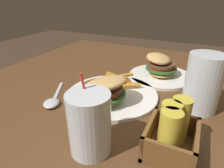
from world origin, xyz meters
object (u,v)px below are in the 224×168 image
(spoon, at_px, (52,102))
(condiment_caddy, at_px, (172,133))
(juice_glass, at_px, (90,126))
(meal_plate_near, at_px, (108,91))
(beer_glass, at_px, (203,85))
(meal_plate_far, at_px, (160,69))

(spoon, bearing_deg, condiment_caddy, 56.04)
(juice_glass, height_order, condiment_caddy, juice_glass)
(juice_glass, distance_m, spoon, 0.23)
(juice_glass, xyz_separation_m, condiment_caddy, (-0.07, 0.15, -0.02))
(meal_plate_near, relative_size, beer_glass, 1.81)
(juice_glass, distance_m, meal_plate_far, 0.44)
(meal_plate_near, bearing_deg, condiment_caddy, 58.18)
(meal_plate_far, distance_m, condiment_caddy, 0.39)
(condiment_caddy, bearing_deg, spoon, -95.64)
(meal_plate_near, distance_m, beer_glass, 0.26)
(spoon, bearing_deg, beer_glass, 84.28)
(meal_plate_far, bearing_deg, beer_glass, 40.23)
(spoon, bearing_deg, meal_plate_near, 96.27)
(meal_plate_near, relative_size, juice_glass, 1.76)
(meal_plate_near, height_order, meal_plate_far, meal_plate_near)
(beer_glass, bearing_deg, spoon, -67.39)
(beer_glass, height_order, juice_glass, juice_glass)
(beer_glass, bearing_deg, condiment_caddy, -12.64)
(beer_glass, height_order, meal_plate_far, beer_glass)
(beer_glass, xyz_separation_m, meal_plate_far, (-0.18, -0.15, -0.04))
(juice_glass, xyz_separation_m, meal_plate_far, (-0.44, 0.04, -0.03))
(spoon, height_order, meal_plate_far, meal_plate_far)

